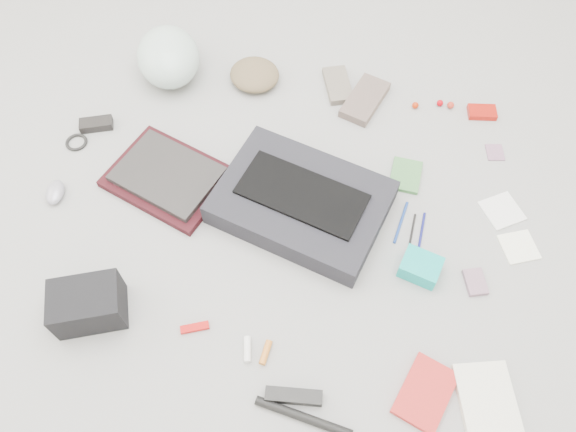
# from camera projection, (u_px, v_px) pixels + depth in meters

# --- Properties ---
(ground_plane) EXTENTS (4.00, 4.00, 0.00)m
(ground_plane) POSITION_uv_depth(u_px,v_px,m) (288.00, 224.00, 1.78)
(ground_plane) COLOR gray
(messenger_bag) EXTENTS (0.60, 0.51, 0.09)m
(messenger_bag) POSITION_uv_depth(u_px,v_px,m) (301.00, 202.00, 1.77)
(messenger_bag) COLOR #212128
(messenger_bag) RESTS_ON ground_plane
(bag_flap) EXTENTS (0.43, 0.29, 0.01)m
(bag_flap) POSITION_uv_depth(u_px,v_px,m) (302.00, 194.00, 1.73)
(bag_flap) COLOR black
(bag_flap) RESTS_ON messenger_bag
(laptop_sleeve) EXTENTS (0.45, 0.40, 0.03)m
(laptop_sleeve) POSITION_uv_depth(u_px,v_px,m) (168.00, 178.00, 1.85)
(laptop_sleeve) COLOR #330D12
(laptop_sleeve) RESTS_ON ground_plane
(laptop) EXTENTS (0.38, 0.34, 0.02)m
(laptop) POSITION_uv_depth(u_px,v_px,m) (167.00, 174.00, 1.83)
(laptop) COLOR black
(laptop) RESTS_ON laptop_sleeve
(bike_helmet) EXTENTS (0.31, 0.35, 0.17)m
(bike_helmet) POSITION_uv_depth(u_px,v_px,m) (168.00, 57.00, 2.04)
(bike_helmet) COLOR silver
(bike_helmet) RESTS_ON ground_plane
(beanie) EXTENTS (0.24, 0.23, 0.06)m
(beanie) POSITION_uv_depth(u_px,v_px,m) (255.00, 75.00, 2.07)
(beanie) COLOR brown
(beanie) RESTS_ON ground_plane
(mitten_left) EXTENTS (0.13, 0.19, 0.03)m
(mitten_left) POSITION_uv_depth(u_px,v_px,m) (338.00, 85.00, 2.07)
(mitten_left) COLOR slate
(mitten_left) RESTS_ON ground_plane
(mitten_right) EXTENTS (0.18, 0.24, 0.03)m
(mitten_right) POSITION_uv_depth(u_px,v_px,m) (365.00, 100.00, 2.03)
(mitten_right) COLOR #6A5851
(mitten_right) RESTS_ON ground_plane
(power_brick) EXTENTS (0.12, 0.08, 0.03)m
(power_brick) POSITION_uv_depth(u_px,v_px,m) (96.00, 124.00, 1.97)
(power_brick) COLOR black
(power_brick) RESTS_ON ground_plane
(cable_coil) EXTENTS (0.09, 0.09, 0.01)m
(cable_coil) POSITION_uv_depth(u_px,v_px,m) (76.00, 142.00, 1.94)
(cable_coil) COLOR black
(cable_coil) RESTS_ON ground_plane
(mouse) EXTENTS (0.07, 0.10, 0.04)m
(mouse) POSITION_uv_depth(u_px,v_px,m) (55.00, 192.00, 1.82)
(mouse) COLOR #908D9E
(mouse) RESTS_ON ground_plane
(camera_bag) EXTENTS (0.23, 0.19, 0.13)m
(camera_bag) POSITION_uv_depth(u_px,v_px,m) (88.00, 305.00, 1.57)
(camera_bag) COLOR black
(camera_bag) RESTS_ON ground_plane
(multitool) EXTENTS (0.08, 0.05, 0.01)m
(multitool) POSITION_uv_depth(u_px,v_px,m) (195.00, 328.00, 1.60)
(multitool) COLOR #B30B09
(multitool) RESTS_ON ground_plane
(toiletry_tube_white) EXTENTS (0.03, 0.07, 0.02)m
(toiletry_tube_white) POSITION_uv_depth(u_px,v_px,m) (247.00, 349.00, 1.56)
(toiletry_tube_white) COLOR white
(toiletry_tube_white) RESTS_ON ground_plane
(toiletry_tube_orange) EXTENTS (0.03, 0.07, 0.02)m
(toiletry_tube_orange) POSITION_uv_depth(u_px,v_px,m) (266.00, 352.00, 1.55)
(toiletry_tube_orange) COLOR #C67126
(toiletry_tube_orange) RESTS_ON ground_plane
(u_lock) EXTENTS (0.15, 0.05, 0.03)m
(u_lock) POSITION_uv_depth(u_px,v_px,m) (294.00, 396.00, 1.49)
(u_lock) COLOR black
(u_lock) RESTS_ON ground_plane
(bike_pump) EXTENTS (0.26, 0.07, 0.02)m
(bike_pump) POSITION_uv_depth(u_px,v_px,m) (303.00, 417.00, 1.46)
(bike_pump) COLOR black
(bike_pump) RESTS_ON ground_plane
(book_red) EXTENTS (0.18, 0.22, 0.02)m
(book_red) POSITION_uv_depth(u_px,v_px,m) (425.00, 393.00, 1.50)
(book_red) COLOR red
(book_red) RESTS_ON ground_plane
(book_white) EXTENTS (0.19, 0.25, 0.02)m
(book_white) POSITION_uv_depth(u_px,v_px,m) (488.00, 404.00, 1.48)
(book_white) COLOR silver
(book_white) RESTS_ON ground_plane
(notepad) EXTENTS (0.11, 0.14, 0.02)m
(notepad) POSITION_uv_depth(u_px,v_px,m) (406.00, 175.00, 1.87)
(notepad) COLOR #41793F
(notepad) RESTS_ON ground_plane
(pen_blue) EXTENTS (0.04, 0.16, 0.01)m
(pen_blue) POSITION_uv_depth(u_px,v_px,m) (401.00, 222.00, 1.78)
(pen_blue) COLOR navy
(pen_blue) RESTS_ON ground_plane
(pen_black) EXTENTS (0.02, 0.12, 0.01)m
(pen_black) POSITION_uv_depth(u_px,v_px,m) (412.00, 230.00, 1.76)
(pen_black) COLOR black
(pen_black) RESTS_ON ground_plane
(pen_navy) EXTENTS (0.02, 0.15, 0.01)m
(pen_navy) POSITION_uv_depth(u_px,v_px,m) (421.00, 232.00, 1.76)
(pen_navy) COLOR navy
(pen_navy) RESTS_ON ground_plane
(accordion_wallet) EXTENTS (0.14, 0.12, 0.06)m
(accordion_wallet) POSITION_uv_depth(u_px,v_px,m) (420.00, 267.00, 1.67)
(accordion_wallet) COLOR #0DB2AB
(accordion_wallet) RESTS_ON ground_plane
(card_deck) EXTENTS (0.08, 0.10, 0.02)m
(card_deck) POSITION_uv_depth(u_px,v_px,m) (475.00, 282.00, 1.67)
(card_deck) COLOR gray
(card_deck) RESTS_ON ground_plane
(napkin_top) EXTENTS (0.16, 0.16, 0.01)m
(napkin_top) POSITION_uv_depth(u_px,v_px,m) (502.00, 211.00, 1.80)
(napkin_top) COLOR white
(napkin_top) RESTS_ON ground_plane
(napkin_bottom) EXTENTS (0.13, 0.13, 0.01)m
(napkin_bottom) POSITION_uv_depth(u_px,v_px,m) (519.00, 247.00, 1.73)
(napkin_bottom) COLOR white
(napkin_bottom) RESTS_ON ground_plane
(lollipop_a) EXTENTS (0.03, 0.03, 0.02)m
(lollipop_a) POSITION_uv_depth(u_px,v_px,m) (415.00, 105.00, 2.02)
(lollipop_a) COLOR #B32606
(lollipop_a) RESTS_ON ground_plane
(lollipop_b) EXTENTS (0.03, 0.03, 0.02)m
(lollipop_b) POSITION_uv_depth(u_px,v_px,m) (440.00, 103.00, 2.03)
(lollipop_b) COLOR #B2000A
(lollipop_b) RESTS_ON ground_plane
(lollipop_c) EXTENTS (0.03, 0.03, 0.03)m
(lollipop_c) POSITION_uv_depth(u_px,v_px,m) (451.00, 105.00, 2.02)
(lollipop_c) COLOR #B02A1B
(lollipop_c) RESTS_ON ground_plane
(altoids_tin) EXTENTS (0.10, 0.07, 0.02)m
(altoids_tin) POSITION_uv_depth(u_px,v_px,m) (482.00, 112.00, 2.01)
(altoids_tin) COLOR #A7160D
(altoids_tin) RESTS_ON ground_plane
(stamp_sheet) EXTENTS (0.07, 0.08, 0.00)m
(stamp_sheet) POSITION_uv_depth(u_px,v_px,m) (495.00, 152.00, 1.92)
(stamp_sheet) COLOR gray
(stamp_sheet) RESTS_ON ground_plane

